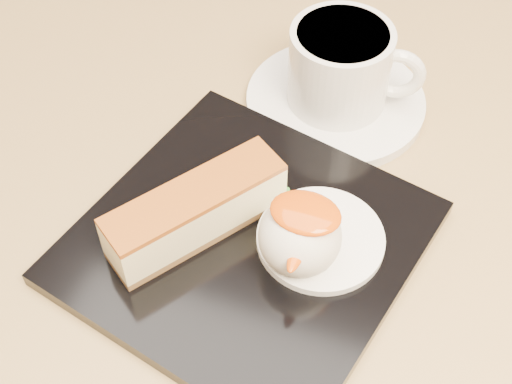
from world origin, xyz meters
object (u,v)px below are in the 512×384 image
at_px(table, 211,351).
at_px(coffee_cup, 342,65).
at_px(dessert_plate, 246,243).
at_px(cheesecake, 196,211).
at_px(saucer, 335,101).
at_px(ice_cream_scoop, 300,236).

relative_size(table, coffee_cup, 7.26).
distance_m(dessert_plate, cheesecake, 0.04).
bearing_deg(dessert_plate, saucer, 83.30).
xyz_separation_m(table, ice_cream_scoop, (0.07, 0.01, 0.19)).
xyz_separation_m(saucer, coffee_cup, (0.00, 0.00, 0.04)).
relative_size(ice_cream_scoop, saucer, 0.37).
bearing_deg(coffee_cup, saucer, -180.00).
bearing_deg(coffee_cup, table, -114.39).
bearing_deg(table, saucer, 74.57).
height_order(cheesecake, ice_cream_scoop, ice_cream_scoop).
bearing_deg(saucer, coffee_cup, 8.36).
relative_size(cheesecake, coffee_cup, 1.15).
bearing_deg(dessert_plate, cheesecake, -171.87).
height_order(dessert_plate, saucer, dessert_plate).
bearing_deg(cheesecake, ice_cream_scoop, -55.26).
height_order(saucer, coffee_cup, coffee_cup).
bearing_deg(table, cheesecake, 119.21).
relative_size(dessert_plate, coffee_cup, 2.00).
height_order(table, coffee_cup, coffee_cup).
xyz_separation_m(ice_cream_scoop, coffee_cup, (-0.02, 0.17, 0.01)).
distance_m(ice_cream_scoop, coffee_cup, 0.17).
bearing_deg(coffee_cup, cheesecake, -116.86).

